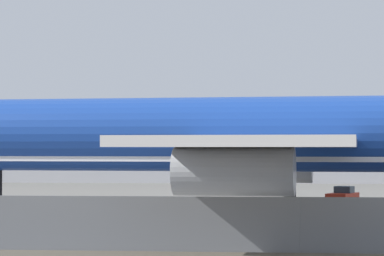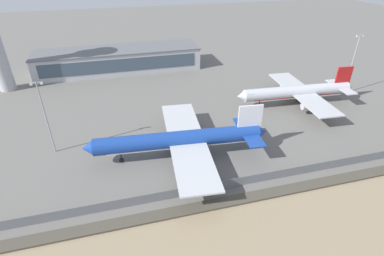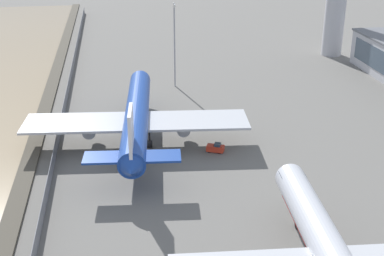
{
  "view_description": "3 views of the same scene",
  "coord_description": "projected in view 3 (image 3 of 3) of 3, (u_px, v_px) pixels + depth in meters",
  "views": [
    {
      "loc": [
        -1.03,
        -55.69,
        4.72
      ],
      "look_at": [
        -6.3,
        1.22,
        5.95
      ],
      "focal_mm": 85.0,
      "sensor_mm": 36.0,
      "label": 1
    },
    {
      "loc": [
        -17.01,
        -65.58,
        48.82
      ],
      "look_at": [
        1.75,
        4.22,
        5.42
      ],
      "focal_mm": 28.0,
      "sensor_mm": 36.0,
      "label": 2
    },
    {
      "loc": [
        92.78,
        -4.23,
        42.88
      ],
      "look_at": [
        3.79,
        8.97,
        5.08
      ],
      "focal_mm": 50.0,
      "sensor_mm": 36.0,
      "label": 3
    }
  ],
  "objects": [
    {
      "name": "apron_light_mast_apron_west",
      "position": [
        175.0,
        41.0,
        131.68
      ],
      "size": [
        3.2,
        0.4,
        20.89
      ],
      "color": "#93969B",
      "rests_on": "ground"
    },
    {
      "name": "perimeter_fence",
      "position": [
        56.0,
        147.0,
        99.13
      ],
      "size": [
        280.0,
        0.1,
        2.57
      ],
      "color": "slate",
      "rests_on": "ground"
    },
    {
      "name": "baggage_tug",
      "position": [
        216.0,
        148.0,
        99.69
      ],
      "size": [
        2.74,
        3.57,
        1.8
      ],
      "color": "red",
      "rests_on": "ground"
    },
    {
      "name": "cargo_jet_blue",
      "position": [
        137.0,
        117.0,
        101.89
      ],
      "size": [
        49.48,
        42.82,
        13.98
      ],
      "color": "#193D93",
      "rests_on": "ground"
    },
    {
      "name": "shoreline_seawall",
      "position": [
        32.0,
        153.0,
        98.92
      ],
      "size": [
        320.0,
        3.0,
        0.5
      ],
      "color": "#474238",
      "rests_on": "ground"
    },
    {
      "name": "ground_plane",
      "position": [
        143.0,
        148.0,
        101.79
      ],
      "size": [
        500.0,
        500.0,
        0.0
      ],
      "primitive_type": "plane",
      "color": "#66635E"
    }
  ]
}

